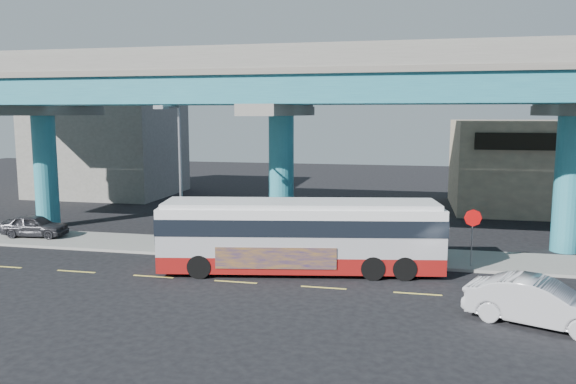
% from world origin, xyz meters
% --- Properties ---
extents(ground, '(120.00, 120.00, 0.00)m').
position_xyz_m(ground, '(0.00, 0.00, 0.00)').
color(ground, black).
rests_on(ground, ground).
extents(sidewalk, '(70.00, 4.00, 0.15)m').
position_xyz_m(sidewalk, '(0.00, 5.50, 0.07)').
color(sidewalk, gray).
rests_on(sidewalk, ground).
extents(lane_markings, '(58.00, 0.12, 0.01)m').
position_xyz_m(lane_markings, '(-0.00, -0.30, 0.01)').
color(lane_markings, '#D8C64C').
rests_on(lane_markings, ground).
extents(viaduct, '(52.00, 12.40, 11.70)m').
position_xyz_m(viaduct, '(-0.00, 9.11, 9.14)').
color(viaduct, '#20667A').
rests_on(viaduct, ground).
extents(building_beige, '(14.00, 10.23, 7.00)m').
position_xyz_m(building_beige, '(18.00, 22.98, 3.51)').
color(building_beige, '#C4AE8C').
rests_on(building_beige, ground).
extents(building_concrete, '(12.00, 10.00, 9.00)m').
position_xyz_m(building_concrete, '(-20.00, 24.00, 4.50)').
color(building_concrete, gray).
rests_on(building_concrete, ground).
extents(transit_bus, '(13.60, 5.17, 3.42)m').
position_xyz_m(transit_bus, '(2.55, 1.97, 1.88)').
color(transit_bus, maroon).
rests_on(transit_bus, ground).
extents(sedan, '(5.37, 6.33, 1.67)m').
position_xyz_m(sedan, '(12.19, -2.98, 0.84)').
color(sedan, '#B5B5BA').
rests_on(sedan, ground).
extents(parked_car, '(2.27, 4.19, 1.33)m').
position_xyz_m(parked_car, '(-14.50, 5.56, 0.82)').
color(parked_car, '#2F2F34').
rests_on(parked_car, sidewalk).
extents(street_lamp, '(0.50, 2.58, 7.94)m').
position_xyz_m(street_lamp, '(-4.35, 3.43, 5.30)').
color(street_lamp, gray).
rests_on(street_lamp, sidewalk).
extents(stop_sign, '(0.84, 0.11, 2.80)m').
position_xyz_m(stop_sign, '(10.58, 4.18, 2.19)').
color(stop_sign, gray).
rests_on(stop_sign, sidewalk).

